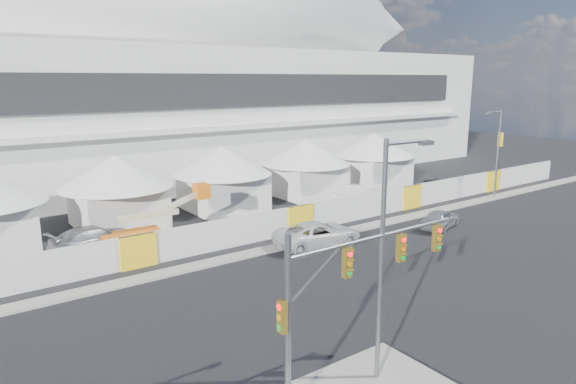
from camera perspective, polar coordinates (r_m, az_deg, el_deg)
ground at (r=23.74m, az=11.32°, el=-15.24°), size 160.00×160.00×0.00m
far_curb at (r=45.80m, az=16.92°, el=-1.80°), size 80.00×1.20×0.12m
stadium at (r=60.66m, az=-12.47°, el=10.80°), size 80.00×24.80×21.98m
tent_row at (r=42.05m, az=-12.66°, el=1.51°), size 53.40×8.40×5.40m
hoarding_fence at (r=37.20m, az=1.27°, el=-3.02°), size 70.00×0.25×2.00m
scaffold_tower at (r=79.59m, az=15.12°, el=8.52°), size 4.40×4.40×12.00m
sedan_silver at (r=39.95m, az=16.61°, el=-2.85°), size 2.80×4.60×1.46m
pickup_curb at (r=34.29m, az=3.31°, el=-4.69°), size 3.45×6.25×1.66m
lot_car_a at (r=46.55m, az=7.90°, el=-0.23°), size 3.19×5.05×1.57m
lot_car_b at (r=52.88m, az=15.84°, el=0.81°), size 2.20×4.10×1.33m
lot_car_c at (r=35.69m, az=-20.75°, el=-4.84°), size 3.28×5.94×1.63m
traffic_mast at (r=17.44m, az=5.12°, el=-12.26°), size 8.00×0.61×6.26m
streetlight_median at (r=18.47m, az=10.90°, el=-5.80°), size 2.45×0.25×8.84m
streetlight_curb at (r=50.86m, az=22.22°, el=4.60°), size 2.43×0.55×8.21m
boom_lift at (r=35.30m, az=-15.93°, el=-4.32°), size 7.51×1.82×3.81m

